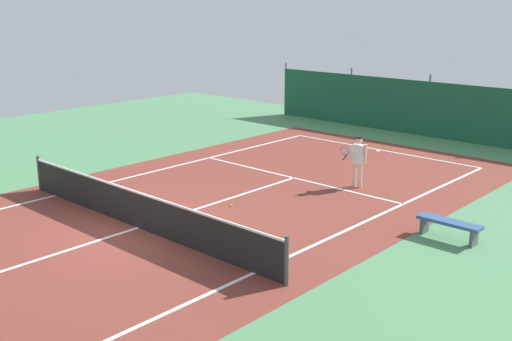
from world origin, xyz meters
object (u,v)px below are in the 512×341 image
(tennis_ball_near_player, at_px, (231,205))
(courtside_bench, at_px, (449,225))
(tennis_net, at_px, (138,209))
(tennis_player, at_px, (358,158))

(tennis_ball_near_player, relative_size, courtside_bench, 0.04)
(tennis_net, bearing_deg, tennis_ball_near_player, 79.69)
(tennis_net, relative_size, tennis_player, 6.17)
(tennis_player, xyz_separation_m, courtside_bench, (4.18, -2.26, -0.59))
(tennis_net, xyz_separation_m, tennis_ball_near_player, (0.53, 2.90, -0.48))
(tennis_ball_near_player, distance_m, courtside_bench, 6.07)
(tennis_net, height_order, courtside_bench, tennis_net)
(tennis_net, height_order, tennis_player, tennis_player)
(tennis_net, relative_size, courtside_bench, 6.33)
(tennis_net, distance_m, courtside_bench, 7.87)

